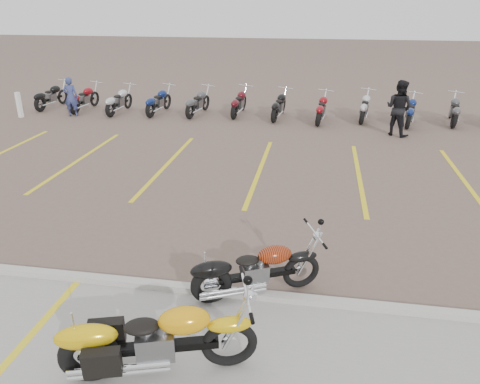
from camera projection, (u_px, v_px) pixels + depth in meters
The scene contains 9 objects.
ground at pixel (234, 237), 9.40m from camera, with size 100.00×100.00×0.00m, color brown.
curb at pixel (212, 291), 7.55m from camera, with size 60.00×0.18×0.12m, color #ADAAA3.
parking_stripes at pixel (260, 170), 13.04m from camera, with size 38.00×5.50×0.01m, color yellow, non-canonical shape.
yellow_cruiser at pixel (155, 341), 5.80m from camera, with size 2.40×0.88×1.02m.
flame_cruiser at pixel (253, 272), 7.39m from camera, with size 1.99×1.02×0.88m.
person_a at pixel (71, 97), 18.70m from camera, with size 0.57×0.37×1.56m, color navy.
person_b at pixel (399, 108), 15.99m from camera, with size 0.93×0.72×1.91m, color black.
bollard at pixel (19, 105), 18.61m from camera, with size 0.15×0.15×1.00m, color white.
bg_bike_row at pixel (299, 105), 18.33m from camera, with size 22.35×2.07×1.10m.
Camera 1 is at (1.52, -8.19, 4.44)m, focal length 35.00 mm.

